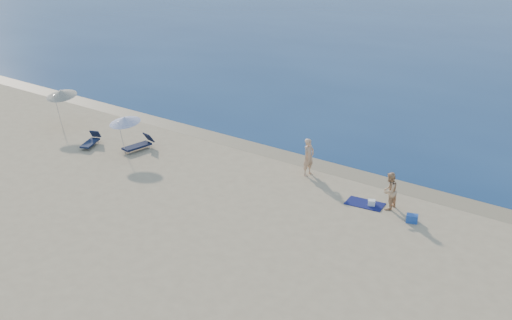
# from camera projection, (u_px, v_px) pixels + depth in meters

# --- Properties ---
(wet_sand_strip) EXTENTS (240.00, 1.60, 0.00)m
(wet_sand_strip) POSITION_uv_depth(u_px,v_px,m) (299.00, 159.00, 34.13)
(wet_sand_strip) COLOR #847254
(wet_sand_strip) RESTS_ON ground
(person_left) EXTENTS (0.56, 0.76, 1.91)m
(person_left) POSITION_uv_depth(u_px,v_px,m) (309.00, 157.00, 31.89)
(person_left) COLOR tan
(person_left) RESTS_ON ground
(person_right) EXTENTS (0.72, 0.89, 1.74)m
(person_right) POSITION_uv_depth(u_px,v_px,m) (389.00, 191.00, 28.47)
(person_right) COLOR tan
(person_right) RESTS_ON ground
(beach_towel) EXTENTS (1.82, 1.16, 0.03)m
(beach_towel) POSITION_uv_depth(u_px,v_px,m) (365.00, 204.00, 29.21)
(beach_towel) COLOR #0E1146
(beach_towel) RESTS_ON ground
(white_bag) EXTENTS (0.41, 0.39, 0.28)m
(white_bag) POSITION_uv_depth(u_px,v_px,m) (372.00, 203.00, 29.01)
(white_bag) COLOR white
(white_bag) RESTS_ON ground
(blue_cooler) EXTENTS (0.57, 0.48, 0.35)m
(blue_cooler) POSITION_uv_depth(u_px,v_px,m) (412.00, 218.00, 27.55)
(blue_cooler) COLOR #1F4AA9
(blue_cooler) RESTS_ON ground
(umbrella_near) EXTENTS (2.10, 2.12, 2.22)m
(umbrella_near) POSITION_uv_depth(u_px,v_px,m) (125.00, 120.00, 34.20)
(umbrella_near) COLOR silver
(umbrella_near) RESTS_ON ground
(umbrella_far) EXTENTS (2.05, 2.07, 2.47)m
(umbrella_far) POSITION_uv_depth(u_px,v_px,m) (61.00, 93.00, 37.99)
(umbrella_far) COLOR silver
(umbrella_far) RESTS_ON ground
(lounger_left) EXTENTS (1.16, 1.73, 0.73)m
(lounger_left) POSITION_uv_depth(u_px,v_px,m) (91.00, 141.00, 35.82)
(lounger_left) COLOR #141D37
(lounger_left) RESTS_ON ground
(lounger_right) EXTENTS (0.88, 1.90, 0.80)m
(lounger_right) POSITION_uv_depth(u_px,v_px,m) (139.00, 145.00, 35.27)
(lounger_right) COLOR #121932
(lounger_right) RESTS_ON ground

